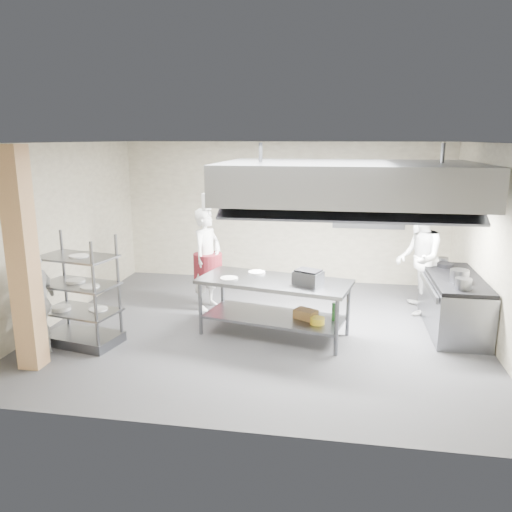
% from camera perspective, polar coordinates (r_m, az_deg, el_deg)
% --- Properties ---
extents(floor, '(7.00, 7.00, 0.00)m').
position_cam_1_polar(floor, '(8.35, 0.73, -8.25)').
color(floor, '#3A3A3C').
rests_on(floor, ground).
extents(ceiling, '(7.00, 7.00, 0.00)m').
position_cam_1_polar(ceiling, '(7.76, 0.80, 12.81)').
color(ceiling, silver).
rests_on(ceiling, wall_back).
extents(wall_back, '(7.00, 0.00, 7.00)m').
position_cam_1_polar(wall_back, '(10.85, 3.21, 4.98)').
color(wall_back, '#9F967E').
rests_on(wall_back, ground).
extents(wall_left, '(0.00, 6.00, 6.00)m').
position_cam_1_polar(wall_left, '(9.13, -21.53, 2.49)').
color(wall_left, '#9F967E').
rests_on(wall_left, ground).
extents(wall_right, '(0.00, 6.00, 6.00)m').
position_cam_1_polar(wall_right, '(8.16, 25.83, 0.89)').
color(wall_right, '#9F967E').
rests_on(wall_right, ground).
extents(column, '(0.30, 0.30, 3.00)m').
position_cam_1_polar(column, '(7.25, -25.08, -0.46)').
color(column, '#E1AA73').
rests_on(column, floor).
extents(exhaust_hood, '(4.00, 2.50, 0.60)m').
position_cam_1_polar(exhaust_hood, '(8.10, 10.45, 8.36)').
color(exhaust_hood, gray).
rests_on(exhaust_hood, ceiling).
extents(hood_strip_a, '(1.60, 0.12, 0.04)m').
position_cam_1_polar(hood_strip_a, '(8.17, 4.00, 6.33)').
color(hood_strip_a, white).
rests_on(hood_strip_a, exhaust_hood).
extents(hood_strip_b, '(1.60, 0.12, 0.04)m').
position_cam_1_polar(hood_strip_b, '(8.19, 16.69, 5.83)').
color(hood_strip_b, white).
rests_on(hood_strip_b, exhaust_hood).
extents(wall_shelf, '(1.50, 0.28, 0.04)m').
position_cam_1_polar(wall_shelf, '(10.64, 12.82, 4.51)').
color(wall_shelf, gray).
rests_on(wall_shelf, wall_back).
extents(island, '(2.51, 1.45, 0.91)m').
position_cam_1_polar(island, '(7.94, 2.07, -5.91)').
color(island, gray).
rests_on(island, floor).
extents(island_worktop, '(2.51, 1.45, 0.06)m').
position_cam_1_polar(island_worktop, '(7.81, 2.10, -2.96)').
color(island_worktop, gray).
rests_on(island_worktop, island).
extents(island_undershelf, '(2.30, 1.31, 0.04)m').
position_cam_1_polar(island_undershelf, '(7.99, 2.06, -6.96)').
color(island_undershelf, slate).
rests_on(island_undershelf, island).
extents(pass_rack, '(1.23, 0.86, 1.68)m').
position_cam_1_polar(pass_rack, '(7.95, -19.56, -3.73)').
color(pass_rack, slate).
rests_on(pass_rack, floor).
extents(cooking_range, '(0.80, 2.00, 0.84)m').
position_cam_1_polar(cooking_range, '(8.79, 21.61, -5.18)').
color(cooking_range, gray).
rests_on(cooking_range, floor).
extents(range_top, '(0.78, 1.96, 0.06)m').
position_cam_1_polar(range_top, '(8.67, 21.86, -2.36)').
color(range_top, black).
rests_on(range_top, cooking_range).
extents(chef_head, '(0.65, 0.79, 1.85)m').
position_cam_1_polar(chef_head, '(9.10, -5.61, -0.37)').
color(chef_head, silver).
rests_on(chef_head, floor).
extents(chef_line, '(0.80, 1.00, 1.98)m').
position_cam_1_polar(chef_line, '(9.27, 18.08, -0.31)').
color(chef_line, white).
rests_on(chef_line, floor).
extents(chef_plating, '(0.49, 0.96, 1.58)m').
position_cam_1_polar(chef_plating, '(7.76, -23.74, -4.94)').
color(chef_plating, silver).
rests_on(chef_plating, floor).
extents(griddle, '(0.49, 0.45, 0.20)m').
position_cam_1_polar(griddle, '(7.60, 5.98, -2.48)').
color(griddle, slate).
rests_on(griddle, island_worktop).
extents(wicker_basket, '(0.40, 0.36, 0.15)m').
position_cam_1_polar(wicker_basket, '(7.87, 5.70, -6.63)').
color(wicker_basket, olive).
rests_on(wicker_basket, island_undershelf).
extents(stockpot, '(0.28, 0.28, 0.20)m').
position_cam_1_polar(stockpot, '(8.32, 22.23, -2.12)').
color(stockpot, slate).
rests_on(stockpot, range_top).
extents(plate_stack, '(0.28, 0.28, 0.05)m').
position_cam_1_polar(plate_stack, '(8.04, -19.40, -5.78)').
color(plate_stack, white).
rests_on(plate_stack, pass_rack).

